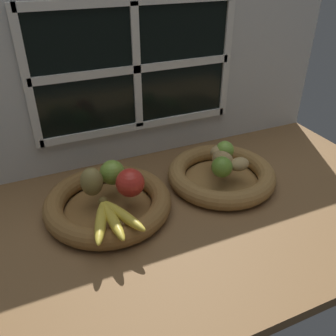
# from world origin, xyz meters

# --- Properties ---
(ground_plane) EXTENTS (1.40, 0.90, 0.03)m
(ground_plane) POSITION_xyz_m (0.00, 0.00, -0.01)
(ground_plane) COLOR brown
(back_wall) EXTENTS (1.40, 0.05, 0.55)m
(back_wall) POSITION_xyz_m (0.00, 0.30, 0.28)
(back_wall) COLOR silver
(back_wall) RESTS_ON ground_plane
(fruit_bowl_left) EXTENTS (0.35, 0.35, 0.05)m
(fruit_bowl_left) POSITION_xyz_m (-0.18, 0.03, 0.03)
(fruit_bowl_left) COLOR brown
(fruit_bowl_left) RESTS_ON ground_plane
(fruit_bowl_right) EXTENTS (0.33, 0.33, 0.05)m
(fruit_bowl_right) POSITION_xyz_m (0.18, 0.03, 0.03)
(fruit_bowl_right) COLOR olive
(fruit_bowl_right) RESTS_ON ground_plane
(apple_red_right) EXTENTS (0.08, 0.08, 0.08)m
(apple_red_right) POSITION_xyz_m (-0.13, 0.00, 0.09)
(apple_red_right) COLOR red
(apple_red_right) RESTS_ON fruit_bowl_left
(apple_green_back) EXTENTS (0.07, 0.07, 0.07)m
(apple_green_back) POSITION_xyz_m (-0.15, 0.08, 0.09)
(apple_green_back) COLOR #7AA338
(apple_green_back) RESTS_ON fruit_bowl_left
(pear_brown) EXTENTS (0.06, 0.06, 0.08)m
(pear_brown) POSITION_xyz_m (-0.22, 0.04, 0.10)
(pear_brown) COLOR olive
(pear_brown) RESTS_ON fruit_bowl_left
(banana_bunch_front) EXTENTS (0.14, 0.17, 0.03)m
(banana_bunch_front) POSITION_xyz_m (-0.20, -0.09, 0.07)
(banana_bunch_front) COLOR gold
(banana_bunch_front) RESTS_ON fruit_bowl_left
(potato_large) EXTENTS (0.08, 0.08, 0.05)m
(potato_large) POSITION_xyz_m (0.18, 0.03, 0.08)
(potato_large) COLOR #A38451
(potato_large) RESTS_ON fruit_bowl_right
(potato_small) EXTENTS (0.06, 0.05, 0.04)m
(potato_small) POSITION_xyz_m (0.21, -0.01, 0.07)
(potato_small) COLOR tan
(potato_small) RESTS_ON fruit_bowl_right
(potato_back) EXTENTS (0.07, 0.05, 0.04)m
(potato_back) POSITION_xyz_m (0.20, 0.08, 0.08)
(potato_back) COLOR tan
(potato_back) RESTS_ON fruit_bowl_right
(lime_near) EXTENTS (0.06, 0.06, 0.06)m
(lime_near) POSITION_xyz_m (0.15, -0.02, 0.09)
(lime_near) COLOR olive
(lime_near) RESTS_ON fruit_bowl_right
(lime_far) EXTENTS (0.06, 0.06, 0.06)m
(lime_far) POSITION_xyz_m (0.21, 0.07, 0.08)
(lime_far) COLOR #7AAD3D
(lime_far) RESTS_ON fruit_bowl_right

